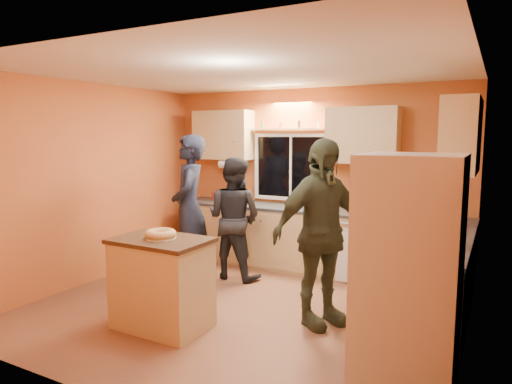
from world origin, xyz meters
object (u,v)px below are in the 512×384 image
Objects in this scene: refrigerator at (408,275)px; person_center at (234,218)px; island at (162,283)px; person_left at (189,207)px; person_right at (320,233)px.

refrigerator is 3.10m from person_center.
island is at bearing 97.40° from person_center.
person_left reaches higher than island.
person_right is (-1.00, 0.83, 0.05)m from refrigerator.
person_center is at bearing 145.81° from refrigerator.
person_right is (2.08, -0.61, -0.01)m from person_left.
person_left is 1.18× the size of person_center.
person_center is at bearing 89.03° from person_left.
refrigerator is at bearing -98.52° from person_right.
island is 0.58× the size of person_center.
refrigerator is at bearing 33.88° from person_left.
person_center is (-2.56, 1.74, -0.08)m from refrigerator.
person_left is (-0.71, 1.43, 0.50)m from island.
island is at bearing 152.52° from person_right.
person_right is at bearing 140.23° from refrigerator.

